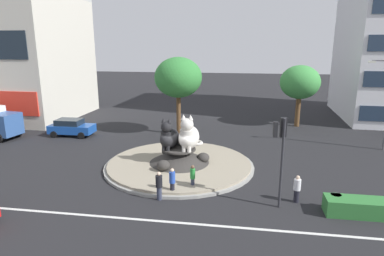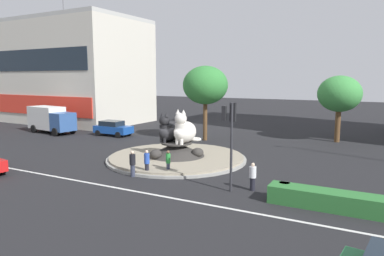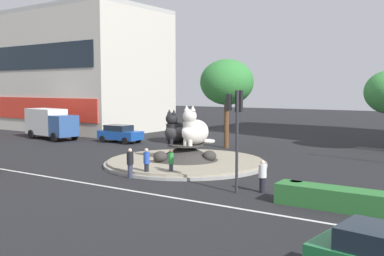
# 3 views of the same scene
# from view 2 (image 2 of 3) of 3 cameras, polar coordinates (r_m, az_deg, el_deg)

# --- Properties ---
(ground_plane) EXTENTS (160.00, 160.00, 0.00)m
(ground_plane) POSITION_cam_2_polar(r_m,az_deg,el_deg) (27.58, -2.50, -5.13)
(ground_plane) COLOR black
(lane_centreline) EXTENTS (112.00, 0.20, 0.01)m
(lane_centreline) POSITION_cam_2_polar(r_m,az_deg,el_deg) (21.46, -13.13, -9.23)
(lane_centreline) COLOR silver
(lane_centreline) RESTS_ON ground
(roundabout_island) EXTENTS (10.80, 10.80, 1.38)m
(roundabout_island) POSITION_cam_2_polar(r_m,az_deg,el_deg) (27.49, -2.51, -4.27)
(roundabout_island) COLOR gray
(roundabout_island) RESTS_ON ground
(cat_statue_black) EXTENTS (1.78, 2.35, 2.30)m
(cat_statue_black) POSITION_cam_2_polar(r_m,az_deg,el_deg) (27.48, -3.86, -0.46)
(cat_statue_black) COLOR black
(cat_statue_black) RESTS_ON roundabout_island
(cat_statue_white) EXTENTS (1.70, 2.57, 2.62)m
(cat_statue_white) POSITION_cam_2_polar(r_m,az_deg,el_deg) (26.78, -1.24, -0.42)
(cat_statue_white) COLOR silver
(cat_statue_white) RESTS_ON roundabout_island
(traffic_light_mast) EXTENTS (0.71, 0.58, 4.99)m
(traffic_light_mast) POSITION_cam_2_polar(r_m,az_deg,el_deg) (19.48, 6.28, 0.19)
(traffic_light_mast) COLOR #2D2D33
(traffic_light_mast) RESTS_ON ground
(shophouse_block) EXTENTS (24.86, 13.11, 18.76)m
(shophouse_block) POSITION_cam_2_polar(r_m,az_deg,el_deg) (55.76, -20.13, 8.52)
(shophouse_block) COLOR beige
(shophouse_block) RESTS_ON ground
(clipped_hedge_strip) EXTENTS (6.86, 1.20, 0.90)m
(clipped_hedge_strip) POSITION_cam_2_polar(r_m,az_deg,el_deg) (18.61, 22.95, -10.96)
(clipped_hedge_strip) COLOR #2D7033
(clipped_hedge_strip) RESTS_ON ground
(broadleaf_tree_behind_island) EXTENTS (4.16, 4.16, 6.54)m
(broadleaf_tree_behind_island) POSITION_cam_2_polar(r_m,az_deg,el_deg) (37.34, 22.77, 5.07)
(broadleaf_tree_behind_island) COLOR brown
(broadleaf_tree_behind_island) RESTS_ON ground
(second_tree_near_tower) EXTENTS (4.52, 4.52, 7.51)m
(second_tree_near_tower) POSITION_cam_2_polar(r_m,az_deg,el_deg) (35.44, 2.17, 6.91)
(second_tree_near_tower) COLOR brown
(second_tree_near_tower) RESTS_ON ground
(pedestrian_blue_shirt) EXTENTS (0.35, 0.35, 1.67)m
(pedestrian_blue_shirt) POSITION_cam_2_polar(r_m,az_deg,el_deg) (23.25, -7.32, -5.48)
(pedestrian_blue_shirt) COLOR black
(pedestrian_blue_shirt) RESTS_ON ground
(pedestrian_white_shirt) EXTENTS (0.39, 0.39, 1.60)m
(pedestrian_white_shirt) POSITION_cam_2_polar(r_m,az_deg,el_deg) (20.33, 9.80, -7.68)
(pedestrian_white_shirt) COLOR black
(pedestrian_white_shirt) RESTS_ON ground
(pedestrian_green_shirt) EXTENTS (0.31, 0.31, 1.58)m
(pedestrian_green_shirt) POSITION_cam_2_polar(r_m,az_deg,el_deg) (23.43, -3.88, -5.42)
(pedestrian_green_shirt) COLOR #33384C
(pedestrian_green_shirt) RESTS_ON ground
(pedestrian_black_shirt) EXTENTS (0.39, 0.39, 1.70)m
(pedestrian_black_shirt) POSITION_cam_2_polar(r_m,az_deg,el_deg) (23.05, -9.60, -5.63)
(pedestrian_black_shirt) COLOR #33384C
(pedestrian_black_shirt) RESTS_ON ground
(parked_car_right) EXTENTS (4.22, 2.11, 1.64)m
(parked_car_right) POSITION_cam_2_polar(r_m,az_deg,el_deg) (39.57, -12.68, 0.01)
(parked_car_right) COLOR #19479E
(parked_car_right) RESTS_ON ground
(delivery_box_truck) EXTENTS (6.69, 3.22, 3.01)m
(delivery_box_truck) POSITION_cam_2_polar(r_m,az_deg,el_deg) (43.57, -21.90, 1.38)
(delivery_box_truck) COLOR #335693
(delivery_box_truck) RESTS_ON ground
(litter_bin) EXTENTS (0.56, 0.56, 0.90)m
(litter_bin) POSITION_cam_2_polar(r_m,az_deg,el_deg) (19.38, 14.70, -9.81)
(litter_bin) COLOR #2D4233
(litter_bin) RESTS_ON ground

